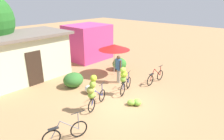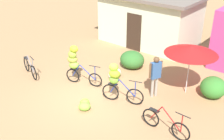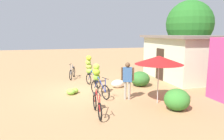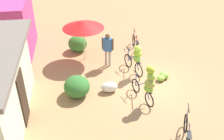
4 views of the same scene
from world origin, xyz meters
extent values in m
plane|color=#A77B50|center=(0.00, 0.00, 0.00)|extent=(60.00, 60.00, 0.00)
cube|color=beige|center=(-1.50, 6.58, 1.33)|extent=(5.14, 3.06, 2.66)
cube|color=#332319|center=(-1.50, 5.02, 1.00)|extent=(0.90, 0.06, 2.00)
cylinder|color=brown|center=(-2.70, 7.90, 1.31)|extent=(0.27, 0.27, 2.61)
ellipsoid|color=#316A2A|center=(-0.25, 3.14, 0.41)|extent=(1.18, 1.07, 0.83)
ellipsoid|color=#357D2D|center=(3.70, 2.99, 0.42)|extent=(0.98, 1.00, 0.85)
cylinder|color=beige|center=(2.75, 2.66, 0.98)|extent=(0.04, 0.04, 1.96)
cone|color=red|center=(2.75, 2.66, 1.86)|extent=(2.01, 2.01, 0.35)
torus|color=black|center=(-2.86, -0.51, 0.33)|extent=(0.65, 0.24, 0.66)
torus|color=black|center=(-3.82, -0.22, 0.33)|extent=(0.65, 0.24, 0.66)
cylinder|color=slate|center=(-3.65, -0.27, 0.62)|extent=(0.38, 0.15, 0.59)
cylinder|color=slate|center=(-3.17, -0.42, 0.62)|extent=(0.66, 0.23, 0.60)
cylinder|color=black|center=(-2.86, -0.51, 1.03)|extent=(0.49, 0.18, 0.03)
cylinder|color=slate|center=(-2.86, -0.51, 0.68)|extent=(0.04, 0.04, 0.70)
cube|color=black|center=(-3.72, -0.25, 0.69)|extent=(0.39, 0.24, 0.02)
torus|color=black|center=(-0.39, 0.72, 0.31)|extent=(0.60, 0.24, 0.61)
torus|color=black|center=(-1.39, 0.39, 0.31)|extent=(0.60, 0.24, 0.61)
cylinder|color=navy|center=(-1.21, 0.45, 0.59)|extent=(0.39, 0.16, 0.59)
cylinder|color=navy|center=(-0.71, 0.61, 0.59)|extent=(0.68, 0.25, 0.60)
cylinder|color=black|center=(-0.39, 0.72, 0.93)|extent=(0.49, 0.18, 0.03)
cylinder|color=navy|center=(-0.39, 0.72, 0.62)|extent=(0.04, 0.04, 0.62)
cube|color=black|center=(-1.29, 0.43, 0.64)|extent=(0.39, 0.24, 0.02)
ellipsoid|color=#84BA3A|center=(-1.32, 0.44, 0.81)|extent=(0.53, 0.49, 0.32)
ellipsoid|color=#949E3C|center=(-1.37, 0.43, 1.07)|extent=(0.55, 0.51, 0.32)
ellipsoid|color=#8DB738|center=(-1.30, 0.37, 1.33)|extent=(0.44, 0.42, 0.33)
ellipsoid|color=#98B224|center=(-1.21, 0.40, 1.57)|extent=(0.44, 0.40, 0.29)
torus|color=black|center=(1.67, 0.64, 0.34)|extent=(0.65, 0.27, 0.67)
torus|color=black|center=(0.75, 0.33, 0.34)|extent=(0.65, 0.27, 0.67)
cylinder|color=navy|center=(0.91, 0.39, 0.64)|extent=(0.36, 0.15, 0.63)
cylinder|color=navy|center=(1.37, 0.54, 0.64)|extent=(0.63, 0.25, 0.64)
cylinder|color=black|center=(1.67, 0.64, 0.98)|extent=(0.48, 0.19, 0.03)
cylinder|color=navy|center=(1.67, 0.64, 0.66)|extent=(0.04, 0.04, 0.64)
cube|color=black|center=(0.84, 0.36, 0.70)|extent=(0.39, 0.25, 0.02)
ellipsoid|color=#73AC36|center=(0.86, 0.41, 0.88)|extent=(0.47, 0.43, 0.34)
ellipsoid|color=#8EB626|center=(0.90, 0.39, 1.14)|extent=(0.51, 0.46, 0.32)
ellipsoid|color=#93C634|center=(0.84, 0.41, 1.38)|extent=(0.43, 0.40, 0.29)
torus|color=black|center=(3.89, -0.10, 0.32)|extent=(0.64, 0.07, 0.64)
torus|color=black|center=(2.80, -0.07, 0.32)|extent=(0.64, 0.07, 0.64)
cylinder|color=maroon|center=(2.99, -0.07, 0.62)|extent=(0.41, 0.05, 0.62)
cylinder|color=maroon|center=(3.53, -0.09, 0.62)|extent=(0.73, 0.06, 0.62)
cylinder|color=black|center=(3.89, -0.10, 0.94)|extent=(0.50, 0.05, 0.03)
cylinder|color=maroon|center=(3.89, -0.10, 0.63)|extent=(0.04, 0.04, 0.62)
cube|color=black|center=(2.91, -0.07, 0.67)|extent=(0.36, 0.15, 0.02)
ellipsoid|color=#7EC23E|center=(0.47, -0.80, 0.15)|extent=(0.57, 0.57, 0.29)
ellipsoid|color=#85B53A|center=(0.28, -0.59, 0.13)|extent=(0.54, 0.55, 0.26)
ellipsoid|color=silver|center=(-0.21, 1.80, 0.22)|extent=(0.45, 0.71, 0.44)
cylinder|color=gray|center=(1.88, 1.51, 0.41)|extent=(0.11, 0.11, 0.82)
cylinder|color=gray|center=(1.95, 1.68, 0.41)|extent=(0.11, 0.11, 0.82)
cube|color=#33598C|center=(1.91, 1.60, 1.14)|extent=(0.34, 0.45, 0.65)
cylinder|color=brown|center=(1.82, 1.37, 1.18)|extent=(0.08, 0.08, 0.58)
cylinder|color=brown|center=(2.01, 1.83, 1.18)|extent=(0.08, 0.08, 0.58)
sphere|color=brown|center=(1.91, 1.60, 1.58)|extent=(0.22, 0.22, 0.22)
camera|label=1|loc=(-6.60, -5.45, 4.87)|focal=31.91mm
camera|label=2|loc=(6.47, -6.59, 5.76)|focal=44.11mm
camera|label=3|loc=(10.62, -1.57, 2.96)|focal=34.06mm
camera|label=4|loc=(-9.38, 2.98, 6.84)|focal=43.33mm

